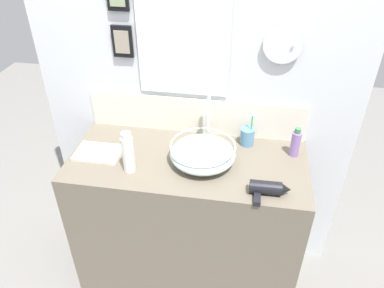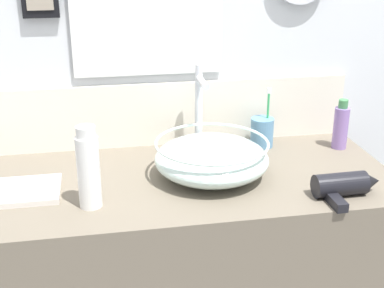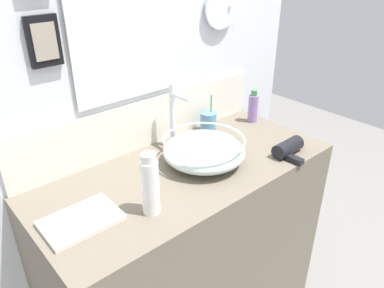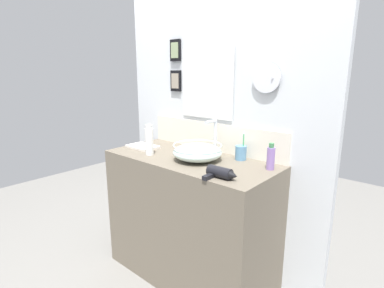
{
  "view_description": "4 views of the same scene",
  "coord_description": "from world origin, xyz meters",
  "views": [
    {
      "loc": [
        0.27,
        -1.49,
        2.06
      ],
      "look_at": [
        0.02,
        0.0,
        1.01
      ],
      "focal_mm": 35.0,
      "sensor_mm": 36.0,
      "label": 1
    },
    {
      "loc": [
        -0.23,
        -1.37,
        1.57
      ],
      "look_at": [
        0.02,
        0.0,
        1.01
      ],
      "focal_mm": 50.0,
      "sensor_mm": 36.0,
      "label": 2
    },
    {
      "loc": [
        -0.81,
        -0.95,
        1.68
      ],
      "look_at": [
        0.02,
        0.0,
        1.01
      ],
      "focal_mm": 35.0,
      "sensor_mm": 36.0,
      "label": 3
    },
    {
      "loc": [
        1.31,
        -1.47,
        1.48
      ],
      "look_at": [
        0.02,
        0.0,
        1.01
      ],
      "focal_mm": 28.0,
      "sensor_mm": 36.0,
      "label": 4
    }
  ],
  "objects": [
    {
      "name": "ground_plane",
      "position": [
        0.0,
        0.0,
        0.0
      ],
      "size": [
        6.0,
        6.0,
        0.0
      ],
      "primitive_type": "plane",
      "color": "gray"
    },
    {
      "name": "vanity_counter",
      "position": [
        0.0,
        0.0,
        0.46
      ],
      "size": [
        1.21,
        0.54,
        0.91
      ],
      "primitive_type": "cube",
      "color": "#6B6051",
      "rests_on": "ground"
    },
    {
      "name": "back_panel",
      "position": [
        -0.0,
        0.3,
        1.22
      ],
      "size": [
        1.73,
        0.1,
        2.43
      ],
      "color": "silver",
      "rests_on": "ground"
    },
    {
      "name": "glass_bowl_sink",
      "position": [
        0.08,
        -0.01,
        0.97
      ],
      "size": [
        0.33,
        0.33,
        0.11
      ],
      "color": "silver",
      "rests_on": "vanity_counter"
    },
    {
      "name": "faucet",
      "position": [
        0.08,
        0.17,
        1.07
      ],
      "size": [
        0.02,
        0.12,
        0.28
      ],
      "color": "silver",
      "rests_on": "vanity_counter"
    },
    {
      "name": "hair_drier",
      "position": [
        0.4,
        -0.19,
        0.94
      ],
      "size": [
        0.19,
        0.13,
        0.06
      ],
      "color": "black",
      "rests_on": "vanity_counter"
    },
    {
      "name": "toothbrush_cup",
      "position": [
        0.29,
        0.19,
        0.96
      ],
      "size": [
        0.07,
        0.07,
        0.2
      ],
      "color": "#598CB2",
      "rests_on": "vanity_counter"
    },
    {
      "name": "spray_bottle",
      "position": [
        0.53,
        0.13,
        0.99
      ],
      "size": [
        0.05,
        0.05,
        0.16
      ],
      "color": "#8C6BB2",
      "rests_on": "vanity_counter"
    },
    {
      "name": "lotion_bottle",
      "position": [
        -0.26,
        -0.13,
        1.02
      ],
      "size": [
        0.06,
        0.06,
        0.22
      ],
      "color": "white",
      "rests_on": "vanity_counter"
    },
    {
      "name": "hand_towel",
      "position": [
        -0.46,
        -0.03,
        0.92
      ],
      "size": [
        0.24,
        0.16,
        0.02
      ],
      "primitive_type": "cube",
      "color": "silver",
      "rests_on": "vanity_counter"
    }
  ]
}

